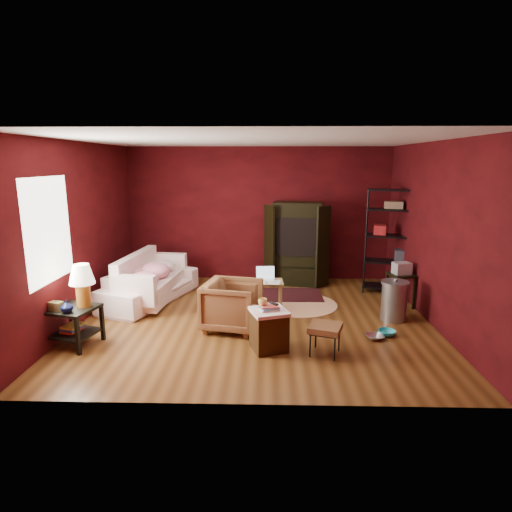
{
  "coord_description": "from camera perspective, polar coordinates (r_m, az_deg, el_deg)",
  "views": [
    {
      "loc": [
        0.18,
        -6.54,
        2.48
      ],
      "look_at": [
        0.0,
        0.2,
        1.0
      ],
      "focal_mm": 30.0,
      "sensor_mm": 36.0,
      "label": 1
    }
  ],
  "objects": [
    {
      "name": "wire_shelving",
      "position": [
        8.54,
        17.7,
        2.47
      ],
      "size": [
        1.05,
        0.64,
        2.0
      ],
      "rotation": [
        0.0,
        0.0,
        -0.24
      ],
      "color": "black",
      "rests_on": "ground"
    },
    {
      "name": "armchair",
      "position": [
        6.48,
        -3.14,
        -6.27
      ],
      "size": [
        0.89,
        0.93,
        0.82
      ],
      "primitive_type": "imported",
      "rotation": [
        0.0,
        0.0,
        1.37
      ],
      "color": "black",
      "rests_on": "ground"
    },
    {
      "name": "hamper",
      "position": [
        5.83,
        1.73,
        -9.68
      ],
      "size": [
        0.58,
        0.58,
        0.64
      ],
      "rotation": [
        0.0,
        0.0,
        0.33
      ],
      "color": "#452710",
      "rests_on": "ground"
    },
    {
      "name": "sofa",
      "position": [
        7.96,
        -13.97,
        -3.05
      ],
      "size": [
        1.28,
        2.19,
        0.82
      ],
      "primitive_type": "imported",
      "rotation": [
        0.0,
        0.0,
        1.23
      ],
      "color": "white",
      "rests_on": "ground"
    },
    {
      "name": "laptop_desk",
      "position": [
        7.31,
        1.29,
        -3.75
      ],
      "size": [
        0.61,
        0.49,
        0.73
      ],
      "rotation": [
        0.0,
        0.0,
        0.05
      ],
      "color": "tan",
      "rests_on": "ground"
    },
    {
      "name": "footstool",
      "position": [
        5.73,
        9.23,
        -9.57
      ],
      "size": [
        0.51,
        0.51,
        0.41
      ],
      "rotation": [
        0.0,
        0.0,
        -0.34
      ],
      "color": "black",
      "rests_on": "ground"
    },
    {
      "name": "rug_round",
      "position": [
        7.7,
        5.62,
        -6.41
      ],
      "size": [
        1.47,
        1.47,
        0.01
      ],
      "rotation": [
        0.0,
        0.0,
        0.06
      ],
      "color": "white",
      "rests_on": "ground"
    },
    {
      "name": "mug",
      "position": [
        5.69,
        0.9,
        -6.03
      ],
      "size": [
        0.14,
        0.12,
        0.12
      ],
      "primitive_type": "imported",
      "rotation": [
        0.0,
        0.0,
        -0.26
      ],
      "color": "#F7DA79",
      "rests_on": "hamper"
    },
    {
      "name": "sofa_cushions",
      "position": [
        8.0,
        -13.97,
        -3.14
      ],
      "size": [
        0.94,
        1.96,
        0.79
      ],
      "rotation": [
        0.0,
        0.0,
        -0.1
      ],
      "color": "white",
      "rests_on": "sofa"
    },
    {
      "name": "vase",
      "position": [
        6.18,
        -23.92,
        -6.22
      ],
      "size": [
        0.19,
        0.2,
        0.16
      ],
      "primitive_type": "imported",
      "rotation": [
        0.0,
        0.0,
        0.22
      ],
      "color": "#0C133E",
      "rests_on": "side_table"
    },
    {
      "name": "pet_bowl_steel",
      "position": [
        6.43,
        15.59,
        -9.58
      ],
      "size": [
        0.26,
        0.11,
        0.25
      ],
      "primitive_type": "imported",
      "rotation": [
        0.0,
        0.0,
        0.19
      ],
      "color": "silver",
      "rests_on": "ground"
    },
    {
      "name": "room",
      "position": [
        6.61,
        -0.39,
        3.01
      ],
      "size": [
        5.54,
        5.04,
        2.84
      ],
      "color": "brown",
      "rests_on": "ground"
    },
    {
      "name": "trash_can",
      "position": [
        7.2,
        17.94,
        -5.66
      ],
      "size": [
        0.57,
        0.57,
        0.69
      ],
      "rotation": [
        0.0,
        0.0,
        -0.38
      ],
      "color": "#9FA3A6",
      "rests_on": "ground"
    },
    {
      "name": "side_table",
      "position": [
        6.34,
        -22.65,
        -5.11
      ],
      "size": [
        0.7,
        0.7,
        1.13
      ],
      "rotation": [
        0.0,
        0.0,
        -0.26
      ],
      "color": "black",
      "rests_on": "ground"
    },
    {
      "name": "small_stand",
      "position": [
        7.8,
        18.81,
        -2.27
      ],
      "size": [
        0.48,
        0.48,
        0.8
      ],
      "rotation": [
        0.0,
        0.0,
        0.22
      ],
      "color": "black",
      "rests_on": "ground"
    },
    {
      "name": "rug_oriental",
      "position": [
        8.19,
        4.17,
        -5.15
      ],
      "size": [
        1.32,
        0.9,
        0.01
      ],
      "rotation": [
        0.0,
        0.0,
        0.02
      ],
      "color": "#451218",
      "rests_on": "ground"
    },
    {
      "name": "pet_bowl_turquoise",
      "position": [
        6.6,
        17.11,
        -9.07
      ],
      "size": [
        0.26,
        0.14,
        0.25
      ],
      "primitive_type": "imported",
      "rotation": [
        0.0,
        0.0,
        0.26
      ],
      "color": "#29B4C1",
      "rests_on": "ground"
    },
    {
      "name": "tv_armoire",
      "position": [
        8.78,
        5.47,
        1.86
      ],
      "size": [
        1.32,
        0.83,
        1.7
      ],
      "rotation": [
        0.0,
        0.0,
        -0.16
      ],
      "color": "black",
      "rests_on": "ground"
    }
  ]
}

